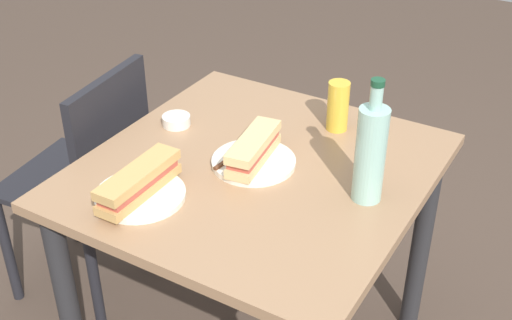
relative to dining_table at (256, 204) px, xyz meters
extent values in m
cube|color=#997251|center=(0.00, 0.00, 0.11)|extent=(0.91, 0.87, 0.03)
cylinder|color=#262628|center=(0.39, -0.38, -0.26)|extent=(0.06, 0.06, 0.70)
cylinder|color=#262628|center=(-0.39, 0.38, -0.26)|extent=(0.06, 0.06, 0.70)
cylinder|color=#262628|center=(0.39, 0.38, -0.26)|extent=(0.06, 0.06, 0.70)
cube|color=black|center=(0.00, 0.72, -0.16)|extent=(0.44, 0.44, 0.02)
cube|color=black|center=(0.02, 0.53, 0.05)|extent=(0.38, 0.07, 0.40)
cylinder|color=black|center=(0.16, 0.92, -0.39)|extent=(0.04, 0.04, 0.44)
cylinder|color=black|center=(-0.20, 0.87, -0.39)|extent=(0.04, 0.04, 0.44)
cylinder|color=black|center=(0.20, 0.56, -0.39)|extent=(0.04, 0.04, 0.44)
cylinder|color=black|center=(-0.16, 0.52, -0.39)|extent=(0.04, 0.04, 0.44)
cylinder|color=silver|center=(-0.27, 0.17, 0.13)|extent=(0.23, 0.23, 0.01)
cube|color=tan|center=(-0.27, 0.17, 0.15)|extent=(0.26, 0.07, 0.02)
cube|color=#B74C3D|center=(-0.27, 0.17, 0.17)|extent=(0.24, 0.07, 0.02)
cube|color=tan|center=(-0.27, 0.17, 0.20)|extent=(0.26, 0.07, 0.02)
cube|color=silver|center=(-0.23, 0.23, 0.14)|extent=(0.10, 0.03, 0.00)
cube|color=#59331E|center=(-0.32, 0.22, 0.14)|extent=(0.08, 0.02, 0.01)
cylinder|color=silver|center=(0.01, 0.01, 0.13)|extent=(0.23, 0.23, 0.01)
cube|color=#DBB77A|center=(0.01, 0.01, 0.15)|extent=(0.24, 0.10, 0.02)
cube|color=#B74C3D|center=(0.01, 0.01, 0.17)|extent=(0.22, 0.09, 0.02)
cube|color=#DBB77A|center=(0.01, 0.01, 0.20)|extent=(0.24, 0.10, 0.02)
cube|color=silver|center=(0.04, 0.06, 0.14)|extent=(0.10, 0.02, 0.00)
cube|color=#59331E|center=(-0.05, 0.07, 0.14)|extent=(0.08, 0.02, 0.01)
cylinder|color=#99C6B7|center=(0.01, -0.31, 0.25)|extent=(0.07, 0.07, 0.25)
cylinder|color=#99C6B7|center=(0.01, -0.31, 0.40)|extent=(0.03, 0.03, 0.06)
cylinder|color=#19472D|center=(0.01, -0.31, 0.44)|extent=(0.03, 0.03, 0.02)
cylinder|color=gold|center=(0.30, -0.10, 0.20)|extent=(0.06, 0.06, 0.15)
cylinder|color=silver|center=(0.08, 0.32, 0.14)|extent=(0.08, 0.08, 0.03)
camera|label=1|loc=(-1.30, -0.77, 1.09)|focal=47.01mm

